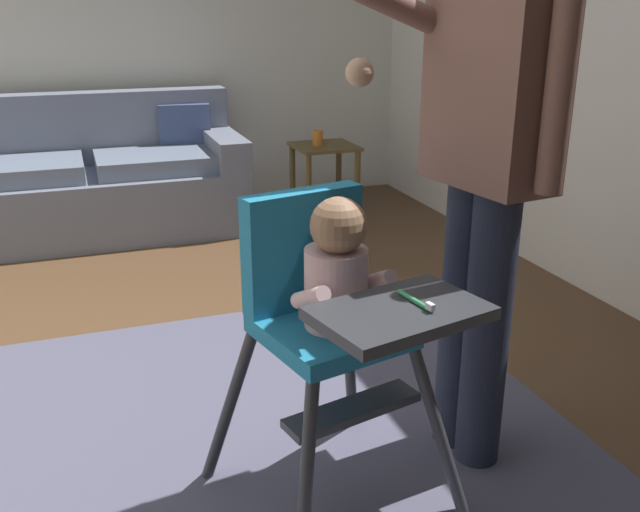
{
  "coord_description": "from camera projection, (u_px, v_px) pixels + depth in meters",
  "views": [
    {
      "loc": [
        -0.24,
        -2.37,
        1.4
      ],
      "look_at": [
        0.35,
        -0.74,
        0.77
      ],
      "focal_mm": 39.23,
      "sensor_mm": 36.0,
      "label": 1
    }
  ],
  "objects": [
    {
      "name": "ground",
      "position": [
        169.0,
        407.0,
        2.66
      ],
      "size": [
        5.95,
        7.05,
        0.1
      ],
      "primitive_type": "cube",
      "color": "brown"
    },
    {
      "name": "wall_far",
      "position": [
        95.0,
        24.0,
        4.65
      ],
      "size": [
        5.15,
        0.06,
        2.54
      ],
      "primitive_type": "cube",
      "color": "silver",
      "rests_on": "ground"
    },
    {
      "name": "wall_right",
      "position": [
        627.0,
        33.0,
        3.18
      ],
      "size": [
        0.06,
        6.05,
        2.54
      ],
      "primitive_type": "cube",
      "color": "silver",
      "rests_on": "ground"
    },
    {
      "name": "area_rug",
      "position": [
        230.0,
        471.0,
        2.21
      ],
      "size": [
        2.39,
        2.36,
        0.01
      ],
      "primitive_type": "cube",
      "color": "#535268",
      "rests_on": "ground"
    },
    {
      "name": "couch",
      "position": [
        92.0,
        181.0,
        4.47
      ],
      "size": [
        1.9,
        0.86,
        0.86
      ],
      "rotation": [
        0.0,
        0.0,
        -1.57
      ],
      "color": "slate",
      "rests_on": "ground"
    },
    {
      "name": "high_chair",
      "position": [
        332.0,
        298.0,
        1.9
      ],
      "size": [
        0.72,
        0.81,
        0.94
      ],
      "rotation": [
        0.0,
        0.0,
        -1.35
      ],
      "color": "#323439",
      "rests_on": "ground"
    },
    {
      "name": "adult_standing",
      "position": [
        486.0,
        163.0,
        2.01
      ],
      "size": [
        0.56,
        0.5,
        1.7
      ],
      "rotation": [
        0.0,
        0.0,
        -3.0
      ],
      "color": "#23293B",
      "rests_on": "ground"
    },
    {
      "name": "side_table",
      "position": [
        324.0,
        166.0,
        4.66
      ],
      "size": [
        0.4,
        0.4,
        0.52
      ],
      "color": "brown",
      "rests_on": "ground"
    },
    {
      "name": "sippy_cup",
      "position": [
        318.0,
        138.0,
        4.58
      ],
      "size": [
        0.07,
        0.07,
        0.1
      ],
      "primitive_type": "cylinder",
      "color": "orange",
      "rests_on": "side_table"
    }
  ]
}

